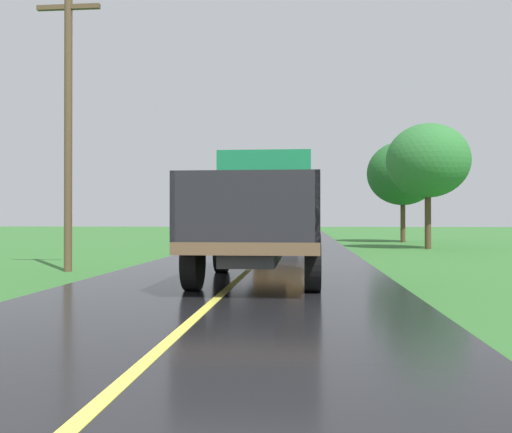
{
  "coord_description": "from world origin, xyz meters",
  "views": [
    {
      "loc": [
        1.39,
        -1.62,
        1.33
      ],
      "look_at": [
        0.21,
        11.76,
        1.4
      ],
      "focal_mm": 39.07,
      "sensor_mm": 36.0,
      "label": 1
    }
  ],
  "objects_px": {
    "banana_truck_near": "(263,213)",
    "utility_pole_roadside": "(68,122)",
    "banana_truck_far": "(287,216)",
    "roadside_tree_mid_right": "(403,173)",
    "roadside_tree_near_left": "(428,161)"
  },
  "relations": [
    {
      "from": "utility_pole_roadside",
      "to": "roadside_tree_mid_right",
      "type": "relative_size",
      "value": 1.21
    },
    {
      "from": "banana_truck_near",
      "to": "roadside_tree_mid_right",
      "type": "xyz_separation_m",
      "value": [
        6.6,
        20.95,
        2.56
      ]
    },
    {
      "from": "banana_truck_near",
      "to": "utility_pole_roadside",
      "type": "bearing_deg",
      "value": 162.57
    },
    {
      "from": "roadside_tree_near_left",
      "to": "utility_pole_roadside",
      "type": "bearing_deg",
      "value": -134.09
    },
    {
      "from": "roadside_tree_mid_right",
      "to": "banana_truck_far",
      "type": "bearing_deg",
      "value": -127.21
    },
    {
      "from": "banana_truck_far",
      "to": "utility_pole_roadside",
      "type": "xyz_separation_m",
      "value": [
        -5.23,
        -10.81,
        2.35
      ]
    },
    {
      "from": "banana_truck_near",
      "to": "roadside_tree_mid_right",
      "type": "height_order",
      "value": "roadside_tree_mid_right"
    },
    {
      "from": "utility_pole_roadside",
      "to": "roadside_tree_mid_right",
      "type": "xyz_separation_m",
      "value": [
        11.71,
        19.35,
        0.2
      ]
    },
    {
      "from": "roadside_tree_near_left",
      "to": "roadside_tree_mid_right",
      "type": "distance_m",
      "value": 7.44
    },
    {
      "from": "banana_truck_near",
      "to": "utility_pole_roadside",
      "type": "xyz_separation_m",
      "value": [
        -5.1,
        1.6,
        2.36
      ]
    },
    {
      "from": "utility_pole_roadside",
      "to": "banana_truck_near",
      "type": "bearing_deg",
      "value": -17.43
    },
    {
      "from": "banana_truck_near",
      "to": "utility_pole_roadside",
      "type": "distance_m",
      "value": 5.85
    },
    {
      "from": "roadside_tree_near_left",
      "to": "roadside_tree_mid_right",
      "type": "relative_size",
      "value": 0.96
    },
    {
      "from": "banana_truck_far",
      "to": "utility_pole_roadside",
      "type": "distance_m",
      "value": 12.24
    },
    {
      "from": "banana_truck_far",
      "to": "roadside_tree_near_left",
      "type": "distance_m",
      "value": 6.87
    }
  ]
}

